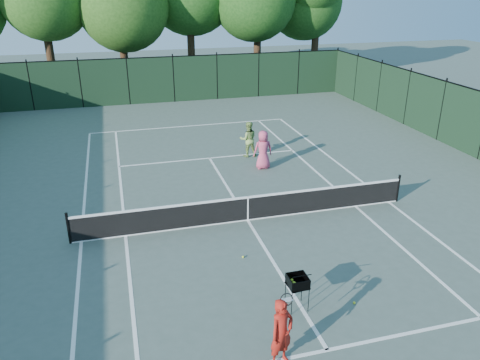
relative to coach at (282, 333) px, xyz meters
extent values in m
plane|color=#49594F|center=(1.13, 6.45, -0.80)|extent=(90.00, 90.00, 0.00)
cube|color=white|center=(-4.35, 6.45, -0.80)|extent=(0.10, 23.77, 0.01)
cube|color=white|center=(6.62, 6.45, -0.80)|extent=(0.10, 23.77, 0.01)
cube|color=white|center=(-2.98, 6.45, -0.80)|extent=(0.10, 23.77, 0.01)
cube|color=white|center=(5.25, 6.45, -0.80)|extent=(0.10, 23.77, 0.01)
cube|color=white|center=(1.13, 18.34, -0.80)|extent=(10.97, 0.10, 0.01)
cube|color=white|center=(1.13, 0.05, -0.80)|extent=(8.23, 0.10, 0.01)
cube|color=white|center=(1.13, 12.85, -0.80)|extent=(8.23, 0.10, 0.01)
cube|color=white|center=(1.13, 6.45, -0.80)|extent=(0.10, 12.80, 0.01)
cube|color=black|center=(1.13, 6.45, -0.34)|extent=(11.60, 0.03, 0.85)
cube|color=white|center=(1.13, 6.45, 0.08)|extent=(11.60, 0.05, 0.07)
cube|color=white|center=(1.13, 6.45, -0.78)|extent=(11.60, 0.05, 0.04)
cube|color=white|center=(1.13, 6.45, -0.34)|extent=(0.05, 0.04, 0.91)
cylinder|color=black|center=(-4.67, 6.45, -0.27)|extent=(0.09, 0.09, 1.06)
cylinder|color=black|center=(6.93, 6.45, -0.27)|extent=(0.09, 0.09, 1.06)
cube|color=black|center=(1.13, 24.45, 0.70)|extent=(24.00, 0.05, 3.00)
cylinder|color=black|center=(-6.87, 28.45, 1.60)|extent=(0.56, 0.56, 4.80)
cylinder|color=black|center=(-1.87, 28.25, 1.35)|extent=(0.56, 0.56, 4.30)
cylinder|color=black|center=(3.13, 28.75, 1.70)|extent=(0.56, 0.56, 5.00)
cylinder|color=black|center=(8.13, 28.05, 1.50)|extent=(0.56, 0.56, 4.60)
cylinder|color=black|center=(13.13, 28.55, 1.40)|extent=(0.56, 0.56, 4.40)
imported|color=#AC1C13|center=(0.00, 0.00, 0.00)|extent=(0.68, 0.58, 1.59)
cylinder|color=black|center=(0.28, 0.49, 0.15)|extent=(0.03, 0.03, 0.30)
torus|color=black|center=(0.28, 0.49, 0.42)|extent=(0.30, 0.10, 0.30)
imported|color=#C44568|center=(3.13, 10.98, 0.06)|extent=(0.84, 0.55, 1.71)
imported|color=#7FA150|center=(2.95, 12.65, 0.04)|extent=(0.87, 0.70, 1.67)
cylinder|color=black|center=(0.79, 1.41, -0.47)|extent=(0.02, 0.02, 0.65)
cylinder|color=black|center=(1.23, 1.41, -0.47)|extent=(0.02, 0.02, 0.65)
cylinder|color=black|center=(0.79, 1.85, -0.47)|extent=(0.02, 0.02, 0.65)
cylinder|color=black|center=(1.23, 1.85, -0.47)|extent=(0.02, 0.02, 0.65)
cube|color=black|center=(1.01, 1.63, -0.01)|extent=(0.53, 0.53, 0.27)
sphere|color=#BCE62F|center=(1.01, 1.63, -0.09)|extent=(0.07, 0.07, 0.07)
sphere|color=#BCE62F|center=(1.01, 1.63, -0.09)|extent=(0.07, 0.07, 0.07)
sphere|color=#BCE62F|center=(1.01, 1.63, -0.09)|extent=(0.07, 0.07, 0.07)
sphere|color=#BCE62F|center=(1.01, 1.63, -0.09)|extent=(0.07, 0.07, 0.07)
sphere|color=#BCE62F|center=(1.01, 1.63, -0.09)|extent=(0.07, 0.07, 0.07)
sphere|color=#BCE62F|center=(1.01, 1.63, -0.09)|extent=(0.07, 0.07, 0.07)
sphere|color=#BCE62F|center=(1.01, 1.63, -0.09)|extent=(0.07, 0.07, 0.07)
sphere|color=#BCE62F|center=(1.01, 1.63, -0.09)|extent=(0.07, 0.07, 0.07)
sphere|color=#BCE62F|center=(1.01, 1.63, -0.09)|extent=(0.07, 0.07, 0.07)
sphere|color=#BCE62F|center=(1.01, 1.63, -0.09)|extent=(0.07, 0.07, 0.07)
sphere|color=#BCE62F|center=(1.01, 1.63, -0.09)|extent=(0.07, 0.07, 0.07)
sphere|color=#BCE62F|center=(1.01, 1.63, -0.09)|extent=(0.07, 0.07, 0.07)
sphere|color=#E4F131|center=(2.49, 1.37, -0.77)|extent=(0.07, 0.07, 0.07)
sphere|color=#CAE02D|center=(0.34, 4.20, -0.77)|extent=(0.07, 0.07, 0.07)
camera|label=1|loc=(-2.89, -7.26, 6.77)|focal=35.00mm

